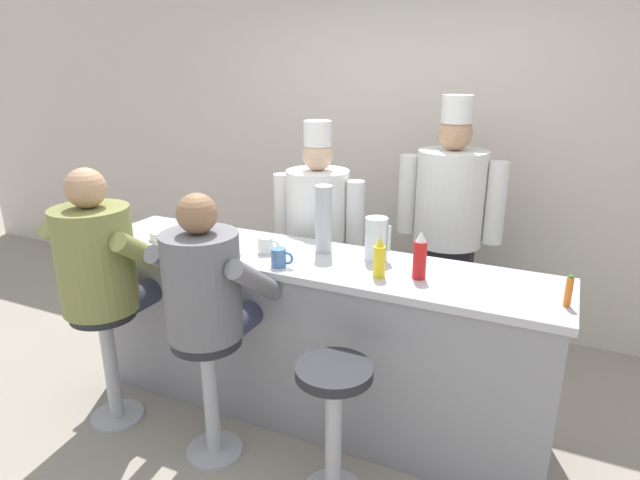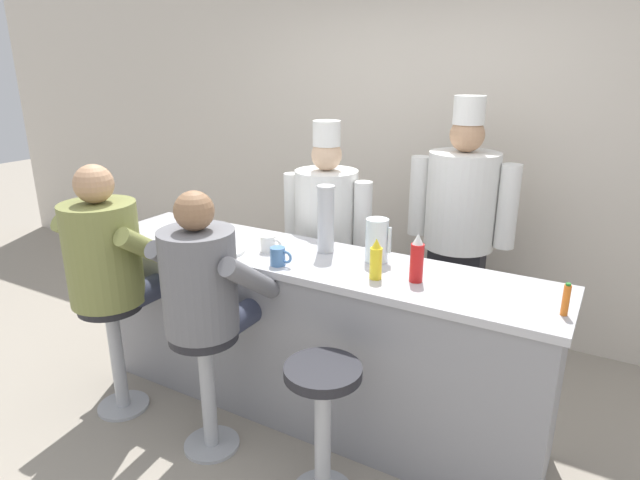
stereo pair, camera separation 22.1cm
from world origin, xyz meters
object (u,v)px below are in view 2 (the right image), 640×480
object	(u,v)px
coffee_mug_white	(269,244)
cook_in_whites_near	(326,234)
empty_stool_round	(323,412)
mustard_bottle_yellow	(376,260)
cup_stack_steel	(326,219)
coffee_mug_blue	(279,256)
ketchup_bottle_red	(417,259)
diner_seated_olive	(109,260)
cereal_bowl	(172,231)
diner_seated_grey	(205,291)
hot_sauce_bottle_orange	(566,300)
breakfast_plate	(222,250)
cook_in_whites_far	(460,224)
water_pitcher_clear	(377,240)

from	to	relation	value
coffee_mug_white	cook_in_whites_near	size ratio (longest dim) A/B	0.08
empty_stool_round	mustard_bottle_yellow	bearing A→B (deg)	84.80
cup_stack_steel	coffee_mug_blue	bearing A→B (deg)	-109.64
ketchup_bottle_red	empty_stool_round	world-z (taller)	ketchup_bottle_red
coffee_mug_white	cup_stack_steel	size ratio (longest dim) A/B	0.35
mustard_bottle_yellow	diner_seated_olive	size ratio (longest dim) A/B	0.14
cereal_bowl	empty_stool_round	size ratio (longest dim) A/B	0.22
coffee_mug_blue	ketchup_bottle_red	bearing A→B (deg)	12.15
coffee_mug_blue	diner_seated_grey	bearing A→B (deg)	-123.14
mustard_bottle_yellow	hot_sauce_bottle_orange	distance (m)	0.87
coffee_mug_blue	diner_seated_olive	distance (m)	0.99
breakfast_plate	empty_stool_round	world-z (taller)	breakfast_plate
ketchup_bottle_red	hot_sauce_bottle_orange	bearing A→B (deg)	-3.28
mustard_bottle_yellow	hot_sauce_bottle_orange	xyz separation A→B (m)	(0.87, 0.03, -0.03)
coffee_mug_white	cook_in_whites_far	distance (m)	1.32
mustard_bottle_yellow	breakfast_plate	xyz separation A→B (m)	(-0.92, -0.08, -0.08)
cereal_bowl	cup_stack_steel	distance (m)	1.02
diner_seated_olive	diner_seated_grey	xyz separation A→B (m)	(0.71, -0.00, -0.03)
diner_seated_grey	cook_in_whites_far	bearing A→B (deg)	61.12
water_pitcher_clear	diner_seated_grey	size ratio (longest dim) A/B	0.16
breakfast_plate	cook_in_whites_near	distance (m)	0.84
mustard_bottle_yellow	coffee_mug_white	bearing A→B (deg)	174.40
ketchup_bottle_red	hot_sauce_bottle_orange	xyz separation A→B (m)	(0.68, -0.04, -0.04)
mustard_bottle_yellow	empty_stool_round	world-z (taller)	mustard_bottle_yellow
breakfast_plate	cereal_bowl	size ratio (longest dim) A/B	1.62
hot_sauce_bottle_orange	cereal_bowl	world-z (taller)	hot_sauce_bottle_orange
cook_in_whites_far	coffee_mug_white	bearing A→B (deg)	-127.34
coffee_mug_blue	empty_stool_round	world-z (taller)	coffee_mug_blue
cook_in_whites_far	water_pitcher_clear	bearing A→B (deg)	-102.96
water_pitcher_clear	cup_stack_steel	xyz separation A→B (m)	(-0.31, -0.00, 0.07)
coffee_mug_white	cook_in_whites_near	distance (m)	0.67
cereal_bowl	coffee_mug_blue	size ratio (longest dim) A/B	1.24
water_pitcher_clear	breakfast_plate	xyz separation A→B (m)	(-0.82, -0.31, -0.11)
water_pitcher_clear	diner_seated_grey	distance (m)	0.94
empty_stool_round	coffee_mug_blue	bearing A→B (deg)	142.33
cereal_bowl	cook_in_whites_far	bearing A→B (deg)	36.31
breakfast_plate	cup_stack_steel	xyz separation A→B (m)	(0.51, 0.31, 0.18)
breakfast_plate	coffee_mug_blue	world-z (taller)	coffee_mug_blue
coffee_mug_blue	cup_stack_steel	size ratio (longest dim) A/B	0.34
cup_stack_steel	cook_in_whites_far	distance (m)	1.05
cook_in_whites_near	cook_in_whites_far	xyz separation A→B (m)	(0.79, 0.40, 0.09)
water_pitcher_clear	cereal_bowl	size ratio (longest dim) A/B	1.49
water_pitcher_clear	cup_stack_steel	size ratio (longest dim) A/B	0.62
diner_seated_grey	empty_stool_round	xyz separation A→B (m)	(0.71, -0.03, -0.45)
ketchup_bottle_red	cereal_bowl	distance (m)	1.59
ketchup_bottle_red	cereal_bowl	size ratio (longest dim) A/B	1.54
cup_stack_steel	empty_stool_round	xyz separation A→B (m)	(0.37, -0.69, -0.71)
mustard_bottle_yellow	cereal_bowl	distance (m)	1.40
diner_seated_grey	empty_stool_round	size ratio (longest dim) A/B	2.02
diner_seated_olive	cook_in_whites_near	world-z (taller)	cook_in_whites_near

